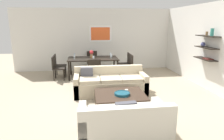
% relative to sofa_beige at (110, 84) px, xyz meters
% --- Properties ---
extents(ground_plane, '(18.00, 18.00, 0.00)m').
position_rel_sofa_beige_xyz_m(ground_plane, '(0.11, -0.34, -0.29)').
color(ground_plane, tan).
extents(back_wall_unit, '(8.40, 0.09, 2.70)m').
position_rel_sofa_beige_xyz_m(back_wall_unit, '(0.41, 3.19, 1.06)').
color(back_wall_unit, silver).
rests_on(back_wall_unit, ground).
extents(right_wall_shelf_unit, '(0.34, 8.20, 2.70)m').
position_rel_sofa_beige_xyz_m(right_wall_shelf_unit, '(3.14, 0.26, 1.06)').
color(right_wall_shelf_unit, silver).
rests_on(right_wall_shelf_unit, ground).
extents(sofa_beige, '(2.14, 0.90, 0.78)m').
position_rel_sofa_beige_xyz_m(sofa_beige, '(0.00, 0.00, 0.00)').
color(sofa_beige, beige).
rests_on(sofa_beige, ground).
extents(loveseat_white, '(1.62, 0.90, 0.78)m').
position_rel_sofa_beige_xyz_m(loveseat_white, '(-0.06, -2.47, 0.00)').
color(loveseat_white, silver).
rests_on(loveseat_white, ground).
extents(coffee_table, '(1.23, 1.00, 0.38)m').
position_rel_sofa_beige_xyz_m(coffee_table, '(0.11, -1.14, -0.10)').
color(coffee_table, '#38281E').
rests_on(coffee_table, ground).
extents(decorative_bowl, '(0.38, 0.38, 0.06)m').
position_rel_sofa_beige_xyz_m(decorative_bowl, '(0.15, -1.22, 0.12)').
color(decorative_bowl, navy).
rests_on(decorative_bowl, coffee_table).
extents(candle_jar, '(0.08, 0.08, 0.07)m').
position_rel_sofa_beige_xyz_m(candle_jar, '(0.29, -1.03, 0.12)').
color(candle_jar, silver).
rests_on(candle_jar, coffee_table).
extents(dining_table, '(1.93, 1.03, 0.75)m').
position_rel_sofa_beige_xyz_m(dining_table, '(-0.42, 1.95, 0.40)').
color(dining_table, black).
rests_on(dining_table, ground).
extents(dining_chair_left_near, '(0.44, 0.44, 0.88)m').
position_rel_sofa_beige_xyz_m(dining_chair_left_near, '(-1.79, 1.72, 0.21)').
color(dining_chair_left_near, black).
rests_on(dining_chair_left_near, ground).
extents(dining_chair_left_far, '(0.44, 0.44, 0.88)m').
position_rel_sofa_beige_xyz_m(dining_chair_left_far, '(-1.79, 2.18, 0.21)').
color(dining_chair_left_far, black).
rests_on(dining_chair_left_far, ground).
extents(dining_chair_right_far, '(0.44, 0.44, 0.88)m').
position_rel_sofa_beige_xyz_m(dining_chair_right_far, '(0.95, 2.18, 0.21)').
color(dining_chair_right_far, black).
rests_on(dining_chair_right_far, ground).
extents(dining_chair_right_near, '(0.44, 0.44, 0.88)m').
position_rel_sofa_beige_xyz_m(dining_chair_right_near, '(0.95, 1.72, 0.21)').
color(dining_chair_right_near, black).
rests_on(dining_chair_right_near, ground).
extents(dining_chair_foot, '(0.44, 0.44, 0.88)m').
position_rel_sofa_beige_xyz_m(dining_chair_foot, '(-0.42, 1.03, 0.21)').
color(dining_chair_foot, black).
rests_on(dining_chair_foot, ground).
extents(dining_chair_head, '(0.44, 0.44, 0.88)m').
position_rel_sofa_beige_xyz_m(dining_chair_head, '(-0.42, 2.87, 0.21)').
color(dining_chair_head, black).
rests_on(dining_chair_head, ground).
extents(wine_glass_left_near, '(0.06, 0.06, 0.15)m').
position_rel_sofa_beige_xyz_m(wine_glass_left_near, '(-1.13, 1.82, 0.56)').
color(wine_glass_left_near, silver).
rests_on(wine_glass_left_near, dining_table).
extents(wine_glass_right_far, '(0.07, 0.07, 0.18)m').
position_rel_sofa_beige_xyz_m(wine_glass_right_far, '(0.29, 2.08, 0.58)').
color(wine_glass_right_far, silver).
rests_on(wine_glass_right_far, dining_table).
extents(wine_glass_right_near, '(0.08, 0.08, 0.16)m').
position_rel_sofa_beige_xyz_m(wine_glass_right_near, '(0.29, 1.82, 0.57)').
color(wine_glass_right_near, silver).
rests_on(wine_glass_right_near, dining_table).
extents(wine_glass_head, '(0.06, 0.06, 0.19)m').
position_rel_sofa_beige_xyz_m(wine_glass_head, '(-0.42, 2.40, 0.59)').
color(wine_glass_head, silver).
rests_on(wine_glass_head, dining_table).
extents(wine_glass_left_far, '(0.06, 0.06, 0.19)m').
position_rel_sofa_beige_xyz_m(wine_glass_left_far, '(-1.13, 2.08, 0.59)').
color(wine_glass_left_far, silver).
rests_on(wine_glass_left_far, dining_table).
extents(wine_glass_foot, '(0.07, 0.07, 0.16)m').
position_rel_sofa_beige_xyz_m(wine_glass_foot, '(-0.42, 1.49, 0.57)').
color(wine_glass_foot, silver).
rests_on(wine_glass_foot, dining_table).
extents(centerpiece_vase, '(0.16, 0.16, 0.30)m').
position_rel_sofa_beige_xyz_m(centerpiece_vase, '(-0.47, 1.95, 0.64)').
color(centerpiece_vase, olive).
rests_on(centerpiece_vase, dining_table).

